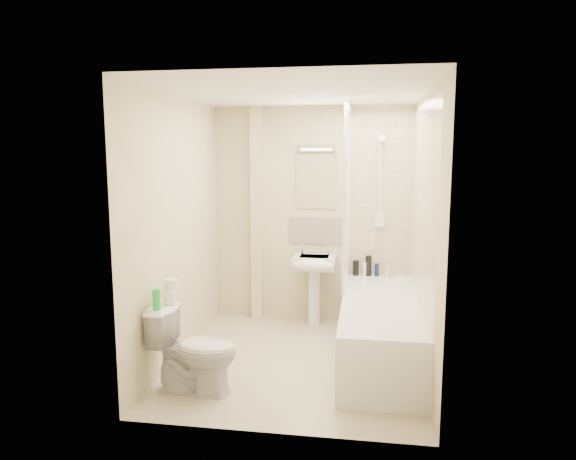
# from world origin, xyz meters

# --- Properties ---
(floor) EXTENTS (2.50, 2.50, 0.00)m
(floor) POSITION_xyz_m (0.00, 0.00, 0.00)
(floor) COLOR beige
(floor) RESTS_ON ground
(wall_back) EXTENTS (2.20, 0.02, 2.40)m
(wall_back) POSITION_xyz_m (0.00, 1.25, 1.20)
(wall_back) COLOR beige
(wall_back) RESTS_ON ground
(wall_left) EXTENTS (0.02, 2.50, 2.40)m
(wall_left) POSITION_xyz_m (-1.10, 0.00, 1.20)
(wall_left) COLOR beige
(wall_left) RESTS_ON ground
(wall_right) EXTENTS (0.02, 2.50, 2.40)m
(wall_right) POSITION_xyz_m (1.10, 0.00, 1.20)
(wall_right) COLOR beige
(wall_right) RESTS_ON ground
(ceiling) EXTENTS (2.20, 2.50, 0.02)m
(ceiling) POSITION_xyz_m (0.00, 0.00, 2.40)
(ceiling) COLOR white
(ceiling) RESTS_ON wall_back
(tile_back) EXTENTS (0.70, 0.01, 1.75)m
(tile_back) POSITION_xyz_m (0.75, 1.24, 1.42)
(tile_back) COLOR beige
(tile_back) RESTS_ON wall_back
(tile_right) EXTENTS (0.01, 2.10, 1.75)m
(tile_right) POSITION_xyz_m (1.09, 0.20, 1.42)
(tile_right) COLOR beige
(tile_right) RESTS_ON wall_right
(pipe_boxing) EXTENTS (0.12, 0.12, 2.40)m
(pipe_boxing) POSITION_xyz_m (-0.62, 1.19, 1.20)
(pipe_boxing) COLOR beige
(pipe_boxing) RESTS_ON ground
(splashback) EXTENTS (0.60, 0.02, 0.30)m
(splashback) POSITION_xyz_m (0.05, 1.24, 1.03)
(splashback) COLOR beige
(splashback) RESTS_ON wall_back
(mirror) EXTENTS (0.46, 0.01, 0.60)m
(mirror) POSITION_xyz_m (0.05, 1.24, 1.58)
(mirror) COLOR white
(mirror) RESTS_ON wall_back
(strip_light) EXTENTS (0.42, 0.07, 0.07)m
(strip_light) POSITION_xyz_m (0.05, 1.22, 1.95)
(strip_light) COLOR silver
(strip_light) RESTS_ON wall_back
(bathtub) EXTENTS (0.70, 2.10, 0.55)m
(bathtub) POSITION_xyz_m (0.75, 0.20, 0.29)
(bathtub) COLOR white
(bathtub) RESTS_ON ground
(shower_screen) EXTENTS (0.04, 0.92, 1.80)m
(shower_screen) POSITION_xyz_m (0.40, 0.80, 1.45)
(shower_screen) COLOR white
(shower_screen) RESTS_ON bathtub
(shower_fixture) EXTENTS (0.10, 0.16, 0.99)m
(shower_fixture) POSITION_xyz_m (0.75, 1.19, 1.55)
(shower_fixture) COLOR white
(shower_fixture) RESTS_ON wall_back
(pedestal_sink) EXTENTS (0.46, 0.44, 0.89)m
(pedestal_sink) POSITION_xyz_m (0.05, 1.01, 0.62)
(pedestal_sink) COLOR white
(pedestal_sink) RESTS_ON ground
(bottle_black_a) EXTENTS (0.07, 0.07, 0.17)m
(bottle_black_a) POSITION_xyz_m (0.50, 1.16, 0.63)
(bottle_black_a) COLOR black
(bottle_black_a) RESTS_ON bathtub
(bottle_white_a) EXTENTS (0.05, 0.05, 0.15)m
(bottle_white_a) POSITION_xyz_m (0.60, 1.16, 0.63)
(bottle_white_a) COLOR white
(bottle_white_a) RESTS_ON bathtub
(bottle_black_b) EXTENTS (0.07, 0.07, 0.22)m
(bottle_black_b) POSITION_xyz_m (0.64, 1.16, 0.66)
(bottle_black_b) COLOR black
(bottle_black_b) RESTS_ON bathtub
(bottle_blue) EXTENTS (0.05, 0.05, 0.14)m
(bottle_blue) POSITION_xyz_m (0.73, 1.16, 0.62)
(bottle_blue) COLOR #131853
(bottle_blue) RESTS_ON bathtub
(bottle_white_b) EXTENTS (0.06, 0.06, 0.12)m
(bottle_white_b) POSITION_xyz_m (0.84, 1.16, 0.61)
(bottle_white_b) COLOR silver
(bottle_white_b) RESTS_ON bathtub
(toilet) EXTENTS (0.47, 0.72, 0.69)m
(toilet) POSITION_xyz_m (-0.72, -0.72, 0.34)
(toilet) COLOR white
(toilet) RESTS_ON ground
(toilet_roll_lower) EXTENTS (0.11, 0.11, 0.10)m
(toilet_roll_lower) POSITION_xyz_m (-0.94, -0.65, 0.74)
(toilet_roll_lower) COLOR white
(toilet_roll_lower) RESTS_ON toilet
(toilet_roll_upper) EXTENTS (0.11, 0.11, 0.09)m
(toilet_roll_upper) POSITION_xyz_m (-0.94, -0.61, 0.84)
(toilet_roll_upper) COLOR white
(toilet_roll_upper) RESTS_ON toilet_roll_lower
(green_bottle) EXTENTS (0.06, 0.06, 0.16)m
(green_bottle) POSITION_xyz_m (-0.98, -0.82, 0.77)
(green_bottle) COLOR green
(green_bottle) RESTS_ON toilet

